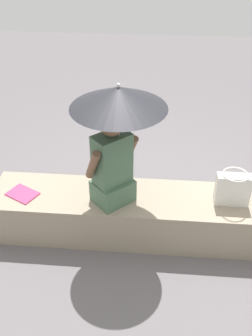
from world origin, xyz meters
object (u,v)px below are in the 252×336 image
Objects in this scene: person_seated at (112,166)px; parasol at (119,97)px; magazine at (22,194)px; handbag_black at (233,189)px.

person_seated is 0.77× the size of parasol.
parasol reaches higher than magazine.
parasol reaches higher than person_seated.
parasol is 4.15× the size of magazine.
person_seated is at bearing -177.38° from handbag_black.
person_seated reaches higher than magazine.
handbag_black is 1.18× the size of magazine.
handbag_black is (1.03, 0.04, -0.88)m from parasol.
magazine is at bearing -178.74° from handbag_black.
person_seated is at bearing -172.01° from parasol.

